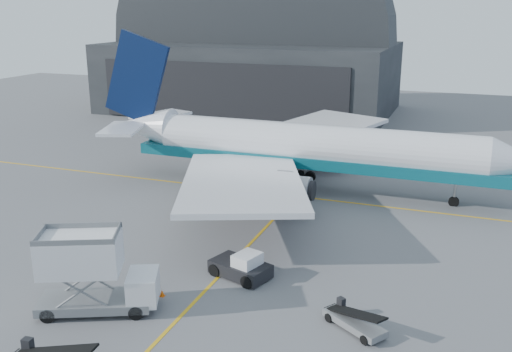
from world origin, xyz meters
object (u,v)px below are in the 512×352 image
at_px(catering_truck, 92,274).
at_px(pushback_tug, 242,267).
at_px(airliner, 298,147).
at_px(belt_loader_b, 354,321).

height_order(catering_truck, pushback_tug, catering_truck).
bearing_deg(airliner, belt_loader_b, -66.41).
height_order(pushback_tug, belt_loader_b, pushback_tug).
distance_m(catering_truck, pushback_tug, 10.39).
xyz_separation_m(airliner, catering_truck, (-4.76, -28.46, -1.94)).
bearing_deg(airliner, pushback_tug, -84.21).
bearing_deg(pushback_tug, belt_loader_b, -6.68).
distance_m(airliner, belt_loader_b, 27.41).
bearing_deg(pushback_tug, airliner, 113.53).
relative_size(pushback_tug, belt_loader_b, 1.13).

